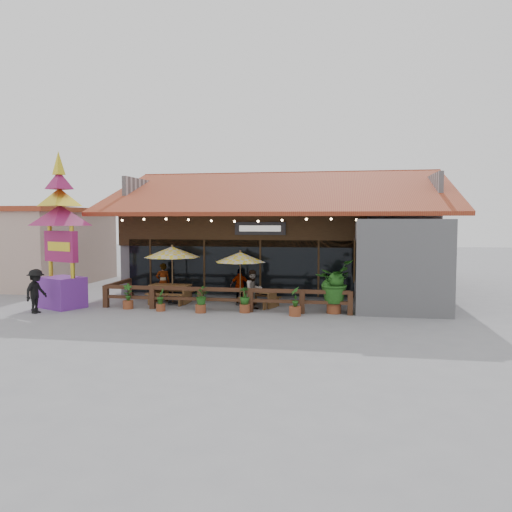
% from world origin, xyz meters
% --- Properties ---
extents(ground, '(100.00, 100.00, 0.00)m').
position_xyz_m(ground, '(0.00, 0.00, 0.00)').
color(ground, gray).
rests_on(ground, ground).
extents(restaurant_building, '(15.50, 14.73, 6.09)m').
position_xyz_m(restaurant_building, '(0.26, 6.61, 2.21)').
color(restaurant_building, '#ACADB2').
rests_on(restaurant_building, ground).
extents(patio_railing, '(10.00, 2.60, 0.92)m').
position_xyz_m(patio_railing, '(-2.25, -0.27, 0.61)').
color(patio_railing, '#49291A').
rests_on(patio_railing, ground).
extents(neighbor_building, '(8.40, 8.40, 4.22)m').
position_xyz_m(neighbor_building, '(-15.00, 6.00, 2.14)').
color(neighbor_building, '#C0A791').
rests_on(neighbor_building, ground).
extents(umbrella_left, '(3.08, 3.08, 2.52)m').
position_xyz_m(umbrella_left, '(-4.13, 0.86, 2.20)').
color(umbrella_left, brown).
rests_on(umbrella_left, ground).
extents(umbrella_right, '(2.27, 2.27, 2.30)m').
position_xyz_m(umbrella_right, '(-1.22, 1.03, 2.00)').
color(umbrella_right, brown).
rests_on(umbrella_right, ground).
extents(picnic_table_left, '(1.77, 1.56, 0.81)m').
position_xyz_m(picnic_table_left, '(-4.25, 0.91, 0.54)').
color(picnic_table_left, brown).
rests_on(picnic_table_left, ground).
extents(picnic_table_right, '(1.75, 1.66, 0.66)m').
position_xyz_m(picnic_table_right, '(-0.34, 0.71, 0.45)').
color(picnic_table_right, brown).
rests_on(picnic_table_right, ground).
extents(thai_sign_tower, '(3.31, 3.31, 6.77)m').
position_xyz_m(thai_sign_tower, '(-8.22, -0.86, 3.58)').
color(thai_sign_tower, '#6B2996').
rests_on(thai_sign_tower, ground).
extents(tropical_plant, '(1.73, 1.84, 2.05)m').
position_xyz_m(tropical_plant, '(2.69, -0.21, 1.17)').
color(tropical_plant, brown).
rests_on(tropical_plant, ground).
extents(diner_a, '(0.73, 0.62, 1.69)m').
position_xyz_m(diner_a, '(-4.74, 1.36, 0.84)').
color(diner_a, '#322110').
rests_on(diner_a, ground).
extents(diner_b, '(0.97, 0.95, 1.58)m').
position_xyz_m(diner_b, '(-0.48, 0.04, 0.79)').
color(diner_b, '#322110').
rests_on(diner_b, ground).
extents(diner_c, '(0.90, 0.45, 1.48)m').
position_xyz_m(diner_c, '(-1.33, 1.53, 0.74)').
color(diner_c, '#322110').
rests_on(diner_c, ground).
extents(pedestrian, '(0.69, 1.13, 1.70)m').
position_xyz_m(pedestrian, '(-8.53, -2.15, 0.85)').
color(pedestrian, black).
rests_on(pedestrian, ground).
extents(planter_a, '(0.42, 0.42, 1.02)m').
position_xyz_m(planter_a, '(-5.48, -0.65, 0.43)').
color(planter_a, brown).
rests_on(planter_a, ground).
extents(planter_b, '(0.36, 0.36, 0.87)m').
position_xyz_m(planter_b, '(-4.00, -0.92, 0.40)').
color(planter_b, brown).
rests_on(planter_b, ground).
extents(planter_c, '(0.79, 0.80, 1.00)m').
position_xyz_m(planter_c, '(-2.36, -1.00, 0.56)').
color(planter_c, brown).
rests_on(planter_c, ground).
extents(planter_d, '(0.49, 0.49, 1.00)m').
position_xyz_m(planter_d, '(-0.69, -0.68, 0.48)').
color(planter_d, brown).
rests_on(planter_d, ground).
extents(planter_e, '(0.45, 0.45, 1.09)m').
position_xyz_m(planter_e, '(1.28, -1.02, 0.46)').
color(planter_e, brown).
rests_on(planter_e, ground).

